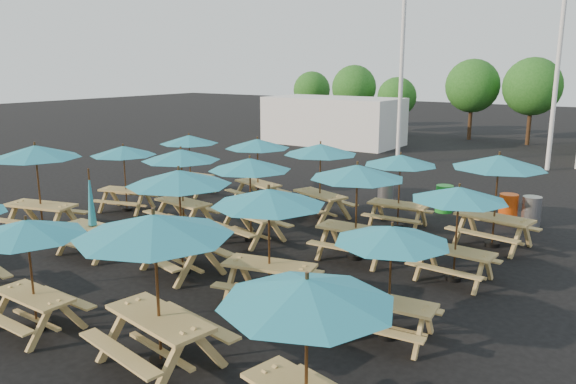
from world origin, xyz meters
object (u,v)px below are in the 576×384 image
Objects in this scene: picnic_unit_10 at (250,168)px; picnic_unit_13 at (269,203)px; picnic_unit_7 at (257,147)px; picnic_unit_9 at (179,183)px; picnic_unit_14 at (357,176)px; picnic_unit_18 at (459,198)px; picnic_unit_17 at (392,240)px; picnic_unit_5 at (92,219)px; picnic_unit_8 at (27,234)px; waste_bin_2 at (508,208)px; waste_bin_1 at (444,199)px; waste_bin_3 at (531,211)px; picnic_unit_12 at (154,233)px; picnic_unit_3 at (189,142)px; picnic_unit_15 at (400,164)px; picnic_unit_2 at (123,154)px; picnic_unit_6 at (181,159)px; picnic_unit_11 at (320,153)px; picnic_unit_19 at (499,166)px; waste_bin_0 at (386,190)px; picnic_unit_16 at (307,300)px; picnic_unit_1 at (36,156)px.

picnic_unit_13 is at bearing -34.14° from picnic_unit_10.
picnic_unit_7 is 0.96× the size of picnic_unit_9.
picnic_unit_18 is at bearing -3.91° from picnic_unit_14.
picnic_unit_5 is at bearing 174.70° from picnic_unit_17.
waste_bin_2 is at bearing 67.51° from picnic_unit_8.
picnic_unit_18 is at bearing 43.25° from picnic_unit_9.
waste_bin_1 is 1.00× the size of waste_bin_3.
picnic_unit_12 is at bearing -29.79° from picnic_unit_5.
picnic_unit_14 reaches higher than picnic_unit_8.
picnic_unit_9 reaches higher than picnic_unit_18.
picnic_unit_3 reaches higher than picnic_unit_15.
picnic_unit_6 reaches higher than picnic_unit_2.
picnic_unit_14 is (2.73, -2.79, 0.03)m from picnic_unit_11.
picnic_unit_17 is (2.68, -6.54, -0.11)m from picnic_unit_15.
picnic_unit_6 is at bearing 85.80° from picnic_unit_5.
picnic_unit_2 is 6.36m from picnic_unit_9.
picnic_unit_8 is 6.34m from picnic_unit_17.
picnic_unit_10 is 7.02m from waste_bin_1.
waste_bin_3 is at bearing 90.41° from picnic_unit_19.
waste_bin_0 and waste_bin_1 have the same top height.
picnic_unit_16 is (8.32, -6.24, -0.07)m from picnic_unit_6.
picnic_unit_2 is at bearing -153.54° from waste_bin_3.
picnic_unit_9 is at bearing -109.58° from waste_bin_1.
picnic_unit_6 is 2.86× the size of waste_bin_0.
picnic_unit_1 is 1.06× the size of picnic_unit_9.
picnic_unit_14 is 2.75× the size of waste_bin_2.
picnic_unit_19 is (2.82, 6.16, 0.10)m from picnic_unit_13.
picnic_unit_9 is at bearing -50.53° from picnic_unit_3.
picnic_unit_16 is at bearing -61.15° from picnic_unit_13.
picnic_unit_16 is 12.26m from waste_bin_2.
picnic_unit_18 is (5.22, -2.83, -0.18)m from picnic_unit_11.
picnic_unit_8 is at bearing -76.82° from picnic_unit_10.
picnic_unit_12 is at bearing -173.84° from picnic_unit_16.
picnic_unit_7 is at bearing -162.58° from waste_bin_2.
picnic_unit_10 is 2.99× the size of waste_bin_2.
picnic_unit_1 is 11.21m from waste_bin_0.
waste_bin_1 is (2.12, -0.10, 0.00)m from waste_bin_0.
picnic_unit_6 reaches higher than picnic_unit_16.
picnic_unit_1 is at bearing -107.29° from picnic_unit_2.
picnic_unit_19 is 3.15m from waste_bin_2.
picnic_unit_19 reaches higher than picnic_unit_2.
picnic_unit_10 is 8.57m from waste_bin_3.
picnic_unit_6 is 6.86m from picnic_unit_8.
picnic_unit_14 is (3.06, 0.30, 0.08)m from picnic_unit_10.
picnic_unit_9 is 9.48m from waste_bin_1.
picnic_unit_8 is at bearing -161.63° from picnic_unit_12.
picnic_unit_15 is 4.22m from picnic_unit_18.
picnic_unit_1 is 1.16× the size of picnic_unit_16.
picnic_unit_18 is (2.74, -3.20, -0.03)m from picnic_unit_15.
waste_bin_2 is at bearing 84.94° from picnic_unit_17.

